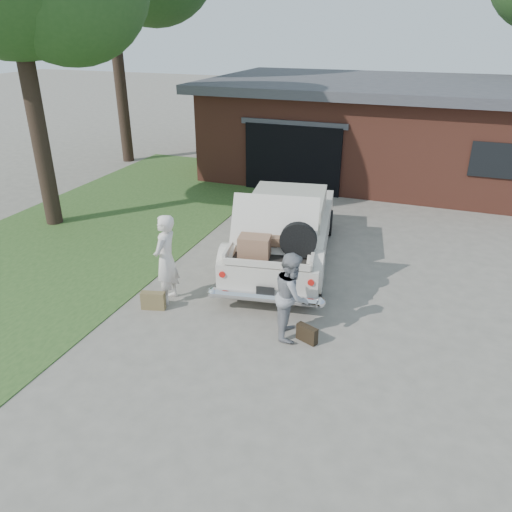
% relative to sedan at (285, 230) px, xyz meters
% --- Properties ---
extents(ground, '(90.00, 90.00, 0.00)m').
position_rel_sedan_xyz_m(ground, '(0.12, -2.82, -0.78)').
color(ground, gray).
rests_on(ground, ground).
extents(grass_strip, '(6.00, 16.00, 0.02)m').
position_rel_sedan_xyz_m(grass_strip, '(-5.38, 0.18, -0.77)').
color(grass_strip, '#2D4C1E').
rests_on(grass_strip, ground).
extents(house, '(12.80, 7.80, 3.30)m').
position_rel_sedan_xyz_m(house, '(1.10, 8.65, 0.89)').
color(house, brown).
rests_on(house, ground).
extents(sedan, '(2.86, 5.53, 2.05)m').
position_rel_sedan_xyz_m(sedan, '(0.00, 0.00, 0.00)').
color(sedan, beige).
rests_on(sedan, ground).
extents(woman_left, '(0.48, 0.69, 1.84)m').
position_rel_sedan_xyz_m(woman_left, '(-1.62, -2.63, 0.14)').
color(woman_left, silver).
rests_on(woman_left, ground).
extents(woman_right, '(0.76, 0.89, 1.60)m').
position_rel_sedan_xyz_m(woman_right, '(1.05, -2.91, 0.02)').
color(woman_right, gray).
rests_on(woman_right, ground).
extents(suitcase_left, '(0.49, 0.26, 0.36)m').
position_rel_sedan_xyz_m(suitcase_left, '(-1.73, -3.02, -0.60)').
color(suitcase_left, olive).
rests_on(suitcase_left, ground).
extents(suitcase_right, '(0.42, 0.27, 0.31)m').
position_rel_sedan_xyz_m(suitcase_right, '(1.39, -3.04, -0.62)').
color(suitcase_right, black).
rests_on(suitcase_right, ground).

